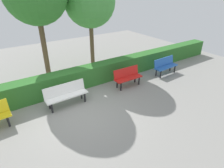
% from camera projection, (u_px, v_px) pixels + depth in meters
% --- Properties ---
extents(ground_plane, '(21.15, 21.15, 0.00)m').
position_uv_depth(ground_plane, '(80.00, 112.00, 7.10)').
color(ground_plane, gray).
extents(bench_blue, '(1.46, 0.52, 0.86)m').
position_uv_depth(bench_blue, '(165.00, 65.00, 9.96)').
color(bench_blue, blue).
rests_on(bench_blue, ground_plane).
extents(bench_red, '(1.36, 0.48, 0.86)m').
position_uv_depth(bench_red, '(128.00, 76.00, 8.75)').
color(bench_red, red).
rests_on(bench_red, ground_plane).
extents(bench_white, '(1.65, 0.47, 0.86)m').
position_uv_depth(bench_white, '(66.00, 94.00, 7.33)').
color(bench_white, white).
rests_on(bench_white, ground_plane).
extents(hedge_row, '(17.15, 0.68, 0.90)m').
position_uv_depth(hedge_row, '(87.00, 76.00, 8.84)').
color(hedge_row, '#2D6B28').
rests_on(hedge_row, ground_plane).
extents(tree_near, '(2.57, 2.57, 4.77)m').
position_uv_depth(tree_near, '(90.00, 2.00, 9.47)').
color(tree_near, brown).
rests_on(tree_near, ground_plane).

